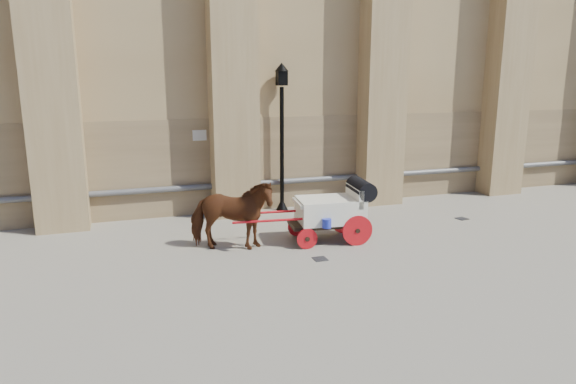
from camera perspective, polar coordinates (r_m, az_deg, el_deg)
name	(u,v)px	position (r m, az deg, el deg)	size (l,w,h in m)	color
ground	(305,246)	(13.25, 1.87, -6.07)	(90.00, 90.00, 0.00)	gray
horse	(231,215)	(12.84, -6.33, -2.59)	(0.97, 2.12, 1.79)	#5C2E12
carriage	(335,208)	(13.55, 5.21, -1.82)	(3.79, 1.42, 1.62)	black
street_lamp	(282,133)	(16.31, -0.69, 6.53)	(0.44, 0.44, 4.67)	black
drain_grate_near	(320,259)	(12.39, 3.59, -7.43)	(0.32, 0.32, 0.01)	black
drain_grate_far	(462,219)	(16.61, 18.76, -2.81)	(0.32, 0.32, 0.01)	black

